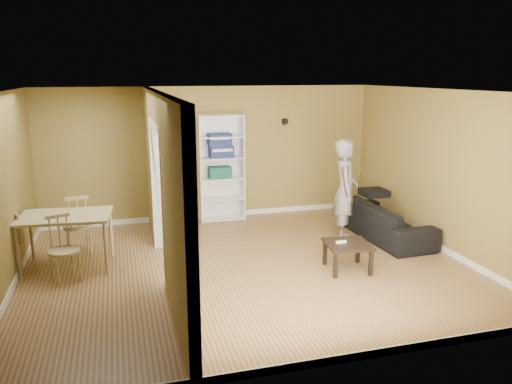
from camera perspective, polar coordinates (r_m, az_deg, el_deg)
room_shell at (r=7.21m, az=-1.10°, el=1.09°), size 6.50×6.50×6.50m
partition at (r=7.02m, az=-10.63°, el=0.50°), size 0.22×5.50×2.60m
wall_speaker at (r=10.10m, az=3.32°, el=8.08°), size 0.10×0.10×0.10m
sofa at (r=9.08m, az=14.50°, el=-2.60°), size 2.13×0.99×0.80m
person at (r=8.61m, az=10.20°, el=1.13°), size 0.93×0.84×2.07m
bookshelf at (r=9.79m, az=-4.09°, el=2.80°), size 0.87×0.38×2.08m
paper_box_teal at (r=9.75m, az=-4.14°, el=2.26°), size 0.43×0.28×0.22m
paper_box_navy_b at (r=9.68m, az=-4.00°, el=4.67°), size 0.46×0.30×0.23m
paper_box_navy_c at (r=9.65m, az=-4.20°, el=5.97°), size 0.44×0.29×0.23m
coffee_table at (r=7.48m, az=10.44°, el=-6.23°), size 0.63×0.63×0.42m
game_controller at (r=7.44m, az=9.70°, el=-5.64°), size 0.16×0.04×0.03m
dining_table at (r=7.88m, az=-20.97°, el=-3.02°), size 1.30×0.86×0.81m
chair_left at (r=8.11m, az=-26.54°, el=-5.30°), size 0.51×0.51×0.87m
chair_near at (r=7.44m, az=-21.12°, el=-6.11°), size 0.55×0.55×0.93m
chair_far at (r=8.47m, az=-19.72°, el=-3.46°), size 0.54×0.54×0.99m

